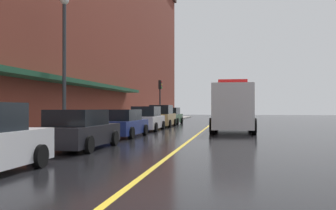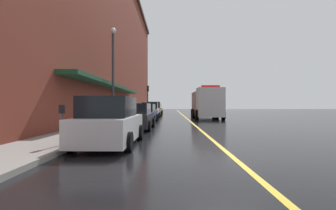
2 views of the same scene
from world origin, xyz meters
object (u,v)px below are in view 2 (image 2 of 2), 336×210
Objects in this scene: parked_car_0 at (110,123)px; parked_car_3 at (150,111)px; parking_meter_1 at (62,118)px; street_lamp_left at (113,65)px; parked_car_1 at (135,117)px; box_truck at (206,104)px; parked_car_5 at (155,109)px; parked_car_2 at (145,114)px; parking_meter_2 at (131,109)px; traffic_light_near at (148,94)px; parked_car_4 at (154,109)px; parking_meter_0 at (135,109)px.

parked_car_0 reaches higher than parked_car_3.
parked_car_0 is at bearing 35.83° from parking_meter_1.
parked_car_1 is at bearing -56.08° from street_lamp_left.
box_truck is at bearing -92.13° from parked_car_3.
box_truck is at bearing 48.57° from street_lamp_left.
parked_car_5 is at bearing -0.21° from parked_car_3.
parked_car_5 is (-0.08, 16.91, 0.04)m from parked_car_2.
parking_meter_2 is (-1.45, 7.66, 0.32)m from parked_car_1.
parking_meter_1 is 1.00× the size of parking_meter_2.
traffic_light_near is (-7.41, 12.15, 1.55)m from box_truck.
parked_car_5 reaches higher than parked_car_2.
parked_car_2 is 11.64m from parked_car_4.
parked_car_5 reaches higher than parking_meter_1.
parking_meter_1 is 10.77m from street_lamp_left.
parked_car_1 is 3.52× the size of parking_meter_2.
parking_meter_1 is 14.84m from parking_meter_2.
parked_car_1 is at bearing 179.62° from parked_car_3.
parking_meter_1 is at bearing -90.00° from parking_meter_2.
parking_meter_1 is at bearing 126.37° from parked_car_0.
parked_car_3 is 1.13× the size of parked_car_5.
traffic_light_near reaches higher than parking_meter_2.
parked_car_4 is 8.35m from box_truck.
parking_meter_0 is (-1.45, 9.96, 0.32)m from parked_car_1.
parking_meter_0 is 0.31× the size of traffic_light_near.
parking_meter_1 is at bearing -90.11° from traffic_light_near.
parking_meter_0 is 1.00× the size of parking_meter_1.
parking_meter_0 is at bearing 90.00° from parking_meter_1.
street_lamp_left is at bearing -97.40° from parking_meter_2.
parking_meter_0 is (-7.47, -2.22, -0.54)m from box_truck.
parking_meter_2 is at bearing -58.80° from box_truck.
parking_meter_0 is 2.30m from parking_meter_2.
parking_meter_2 is (0.00, 14.84, 0.00)m from parking_meter_1.
box_truck is 5.78× the size of parking_meter_1.
parked_car_0 is 0.66× the size of street_lamp_left.
parked_car_4 reaches higher than parking_meter_1.
traffic_light_near reaches higher than parked_car_3.
parked_car_1 is at bearing -86.74° from traffic_light_near.
parked_car_0 is 0.96× the size of parked_car_3.
parked_car_3 is 12.29m from traffic_light_near.
parked_car_5 reaches higher than parked_car_1.
box_truck is (6.06, 5.91, 0.87)m from parked_car_2.
parked_car_3 is at bearing -91.50° from box_truck.
traffic_light_near is at bearing 5.89° from parked_car_2.
parking_meter_2 is at bearing 11.26° from parked_car_1.
street_lamp_left reaches higher than parked_car_0.
parked_car_2 is at bearing -178.19° from parked_car_5.
street_lamp_left reaches higher than parking_meter_0.
parked_car_4 is 0.68× the size of street_lamp_left.
box_truck reaches higher than parking_meter_1.
traffic_light_near is at bearing 5.73° from parked_car_3.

